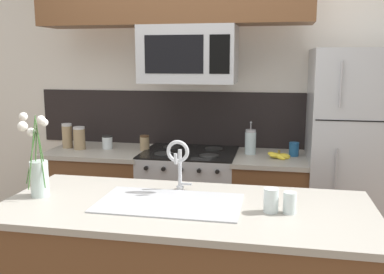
{
  "coord_description": "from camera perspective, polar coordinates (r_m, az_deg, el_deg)",
  "views": [
    {
      "loc": [
        0.68,
        -2.46,
        1.66
      ],
      "look_at": [
        0.14,
        0.27,
        1.16
      ],
      "focal_mm": 40.0,
      "sensor_mm": 36.0,
      "label": 1
    }
  ],
  "objects": [
    {
      "name": "kitchen_sink",
      "position": [
        2.32,
        -3.01,
        -10.45
      ],
      "size": [
        0.76,
        0.44,
        0.16
      ],
      "color": "#ADAFB5",
      "rests_on": "island_counter"
    },
    {
      "name": "drinking_glass",
      "position": [
        2.19,
        10.49,
        -8.31
      ],
      "size": [
        0.08,
        0.08,
        0.12
      ],
      "color": "silver",
      "rests_on": "island_counter"
    },
    {
      "name": "stove_range",
      "position": [
        3.63,
        -0.33,
        -9.07
      ],
      "size": [
        0.76,
        0.64,
        0.93
      ],
      "color": "#A8AAAF",
      "rests_on": "ground"
    },
    {
      "name": "sink_faucet",
      "position": [
        2.45,
        -1.82,
        -2.84
      ],
      "size": [
        0.14,
        0.14,
        0.31
      ],
      "color": "#B7BABF",
      "rests_on": "island_counter"
    },
    {
      "name": "back_counter_left",
      "position": [
        3.85,
        -11.91,
        -8.22
      ],
      "size": [
        0.83,
        0.65,
        0.91
      ],
      "color": "brown",
      "rests_on": "ground"
    },
    {
      "name": "storage_jar_short",
      "position": [
        3.74,
        -11.23,
        -0.68
      ],
      "size": [
        0.09,
        0.09,
        0.11
      ],
      "color": "silver",
      "rests_on": "back_counter_left"
    },
    {
      "name": "banana_bunch",
      "position": [
        3.38,
        11.51,
        -2.45
      ],
      "size": [
        0.19,
        0.16,
        0.08
      ],
      "color": "yellow",
      "rests_on": "back_counter_right"
    },
    {
      "name": "microwave",
      "position": [
        3.41,
        -0.42,
        10.92
      ],
      "size": [
        0.74,
        0.4,
        0.44
      ],
      "color": "#A8AAAF"
    },
    {
      "name": "spare_glass",
      "position": [
        2.2,
        12.9,
        -8.54
      ],
      "size": [
        0.06,
        0.06,
        0.11
      ],
      "color": "silver",
      "rests_on": "island_counter"
    },
    {
      "name": "french_press",
      "position": [
        3.48,
        7.8,
        -0.65
      ],
      "size": [
        0.09,
        0.09,
        0.27
      ],
      "color": "silver",
      "rests_on": "back_counter_right"
    },
    {
      "name": "flower_vase",
      "position": [
        2.53,
        -19.84,
        -4.26
      ],
      "size": [
        0.2,
        0.17,
        0.48
      ],
      "color": "silver",
      "rests_on": "island_counter"
    },
    {
      "name": "back_counter_right",
      "position": [
        3.57,
        10.24,
        -9.68
      ],
      "size": [
        0.58,
        0.65,
        0.91
      ],
      "color": "brown",
      "rests_on": "ground"
    },
    {
      "name": "storage_jar_squat",
      "position": [
        3.63,
        -6.33,
        -0.78
      ],
      "size": [
        0.08,
        0.08,
        0.13
      ],
      "color": "#997F5B",
      "rests_on": "back_counter_left"
    },
    {
      "name": "storage_jar_tall",
      "position": [
        3.85,
        -16.31,
        0.16
      ],
      "size": [
        0.09,
        0.09,
        0.21
      ],
      "color": "#997F5B",
      "rests_on": "back_counter_left"
    },
    {
      "name": "rear_partition",
      "position": [
        3.77,
        5.29,
        4.69
      ],
      "size": [
        5.2,
        0.1,
        2.6
      ],
      "primitive_type": "cube",
      "color": "silver",
      "rests_on": "ground"
    },
    {
      "name": "coffee_tin",
      "position": [
        3.48,
        13.44,
        -1.59
      ],
      "size": [
        0.08,
        0.08,
        0.11
      ],
      "primitive_type": "cylinder",
      "color": "#1E5184",
      "rests_on": "back_counter_right"
    },
    {
      "name": "splash_band",
      "position": [
        3.78,
        0.63,
        2.45
      ],
      "size": [
        2.92,
        0.01,
        0.48
      ],
      "primitive_type": "cube",
      "color": "black",
      "rests_on": "rear_partition"
    },
    {
      "name": "storage_jar_medium",
      "position": [
        3.77,
        -14.8,
        -0.13
      ],
      "size": [
        0.1,
        0.1,
        0.19
      ],
      "color": "#997F5B",
      "rests_on": "back_counter_left"
    },
    {
      "name": "refrigerator",
      "position": [
        3.54,
        21.87,
        -3.42
      ],
      "size": [
        0.84,
        0.74,
        1.74
      ],
      "color": "#A8AAAF",
      "rests_on": "ground"
    }
  ]
}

